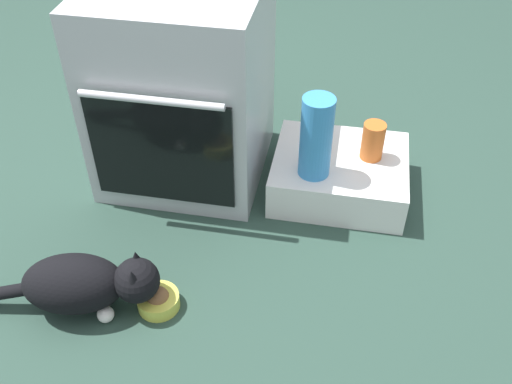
{
  "coord_description": "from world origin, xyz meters",
  "views": [
    {
      "loc": [
        0.57,
        -1.37,
        1.45
      ],
      "look_at": [
        0.32,
        -0.01,
        0.25
      ],
      "focal_mm": 41.17,
      "sensor_mm": 36.0,
      "label": 1
    }
  ],
  "objects_px": {
    "pantry_cabinet": "(339,174)",
    "cat": "(85,283)",
    "food_bowl": "(158,300)",
    "oven": "(183,85)",
    "sauce_jar": "(373,141)",
    "water_bottle": "(316,137)"
  },
  "relations": [
    {
      "from": "pantry_cabinet",
      "to": "cat",
      "type": "bearing_deg",
      "value": -135.33
    },
    {
      "from": "pantry_cabinet",
      "to": "food_bowl",
      "type": "relative_size",
      "value": 3.74
    },
    {
      "from": "oven",
      "to": "sauce_jar",
      "type": "height_order",
      "value": "oven"
    },
    {
      "from": "oven",
      "to": "pantry_cabinet",
      "type": "bearing_deg",
      "value": -3.86
    },
    {
      "from": "oven",
      "to": "water_bottle",
      "type": "height_order",
      "value": "oven"
    },
    {
      "from": "pantry_cabinet",
      "to": "cat",
      "type": "xyz_separation_m",
      "value": [
        -0.7,
        -0.69,
        0.03
      ]
    },
    {
      "from": "water_bottle",
      "to": "sauce_jar",
      "type": "distance_m",
      "value": 0.24
    },
    {
      "from": "water_bottle",
      "to": "sauce_jar",
      "type": "height_order",
      "value": "water_bottle"
    },
    {
      "from": "food_bowl",
      "to": "cat",
      "type": "xyz_separation_m",
      "value": [
        -0.2,
        -0.04,
        0.08
      ]
    },
    {
      "from": "oven",
      "to": "sauce_jar",
      "type": "distance_m",
      "value": 0.71
    },
    {
      "from": "food_bowl",
      "to": "water_bottle",
      "type": "distance_m",
      "value": 0.74
    },
    {
      "from": "cat",
      "to": "water_bottle",
      "type": "xyz_separation_m",
      "value": [
        0.61,
        0.59,
        0.19
      ]
    },
    {
      "from": "pantry_cabinet",
      "to": "food_bowl",
      "type": "bearing_deg",
      "value": -127.21
    },
    {
      "from": "oven",
      "to": "food_bowl",
      "type": "relative_size",
      "value": 5.64
    },
    {
      "from": "food_bowl",
      "to": "sauce_jar",
      "type": "distance_m",
      "value": 0.92
    },
    {
      "from": "water_bottle",
      "to": "sauce_jar",
      "type": "relative_size",
      "value": 2.14
    },
    {
      "from": "oven",
      "to": "food_bowl",
      "type": "height_order",
      "value": "oven"
    },
    {
      "from": "oven",
      "to": "cat",
      "type": "distance_m",
      "value": 0.78
    },
    {
      "from": "cat",
      "to": "water_bottle",
      "type": "height_order",
      "value": "water_bottle"
    },
    {
      "from": "water_bottle",
      "to": "cat",
      "type": "bearing_deg",
      "value": -135.84
    },
    {
      "from": "pantry_cabinet",
      "to": "cat",
      "type": "height_order",
      "value": "cat"
    },
    {
      "from": "pantry_cabinet",
      "to": "food_bowl",
      "type": "distance_m",
      "value": 0.82
    }
  ]
}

